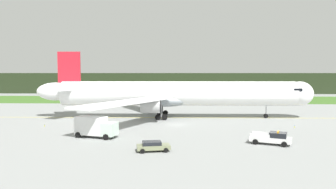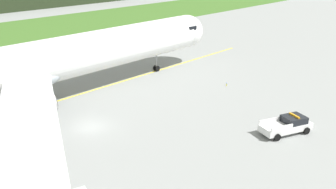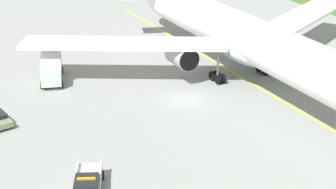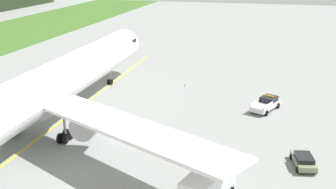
% 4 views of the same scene
% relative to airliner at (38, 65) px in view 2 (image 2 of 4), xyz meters
% --- Properties ---
extents(ground, '(320.00, 320.00, 0.00)m').
position_rel_airliner_xyz_m(ground, '(0.31, -9.53, -5.32)').
color(ground, gray).
extents(taxiway_centerline_main, '(82.71, 1.17, 0.01)m').
position_rel_airliner_xyz_m(taxiway_centerline_main, '(0.65, 0.01, -5.31)').
color(taxiway_centerline_main, yellow).
rests_on(taxiway_centerline_main, ground).
extents(airliner, '(61.70, 51.53, 14.75)m').
position_rel_airliner_xyz_m(airliner, '(0.00, 0.00, 0.00)').
color(airliner, white).
rests_on(airliner, ground).
extents(ops_pickup_truck, '(5.99, 4.11, 1.94)m').
position_rel_airliner_xyz_m(ops_pickup_truck, '(13.95, -25.83, -4.41)').
color(ops_pickup_truck, silver).
rests_on(ops_pickup_truck, ground).
extents(taxiway_edge_light_east, '(0.12, 0.12, 0.50)m').
position_rel_airliner_xyz_m(taxiway_edge_light_east, '(22.02, -12.31, -5.04)').
color(taxiway_edge_light_east, yellow).
rests_on(taxiway_edge_light_east, ground).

